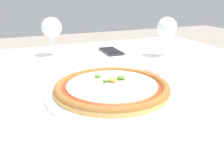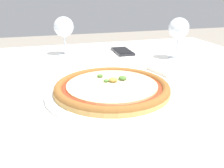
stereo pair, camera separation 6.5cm
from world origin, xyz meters
name	(u,v)px [view 1 (the left image)]	position (x,y,z in m)	size (l,w,h in m)	color
dining_table	(103,96)	(0.00, 0.00, 0.62)	(1.29, 1.02, 0.70)	brown
pizza_plate	(112,89)	(-0.04, -0.17, 0.72)	(0.35, 0.35, 0.04)	white
wine_glass_far_left	(52,28)	(-0.11, 0.29, 0.82)	(0.08, 0.08, 0.16)	silver
wine_glass_far_right	(167,28)	(0.31, 0.11, 0.82)	(0.08, 0.08, 0.16)	silver
cell_phone	(111,51)	(0.14, 0.27, 0.71)	(0.07, 0.15, 0.01)	#232328
napkin_folded	(165,67)	(0.23, -0.02, 0.71)	(0.17, 0.14, 0.01)	silver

